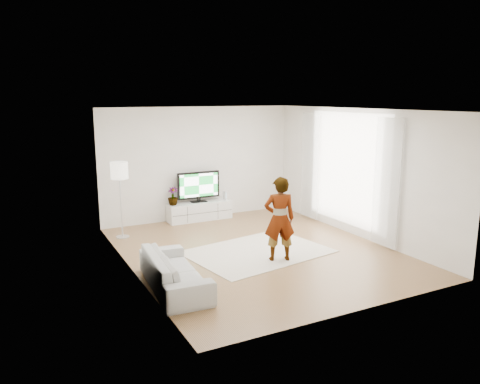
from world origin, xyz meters
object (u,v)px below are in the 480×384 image
sofa (174,271)px  player (279,219)px  media_console (199,211)px  television (199,186)px  floor_lamp (119,174)px  rug (258,252)px

sofa → player: bearing=-77.3°
media_console → television: television is taller
media_console → floor_lamp: bearing=-163.9°
player → floor_lamp: (-2.29, 2.83, 0.61)m
sofa → floor_lamp: 3.34m
media_console → floor_lamp: size_ratio=0.97×
media_console → rug: bearing=-88.2°
television → sofa: bearing=-117.6°
television → floor_lamp: 2.23m
media_console → sofa: sofa is taller
floor_lamp → television: bearing=16.8°
television → sofa: (-1.97, -3.77, -0.58)m
media_console → floor_lamp: (-2.07, -0.60, 1.19)m
sofa → floor_lamp: size_ratio=1.17×
rug → floor_lamp: size_ratio=1.59×
television → rug: television is taller
player → sofa: 2.27m
television → sofa: size_ratio=0.56×
rug → player: size_ratio=1.67×
player → floor_lamp: 3.69m
television → floor_lamp: floor_lamp is taller
media_console → player: 3.48m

